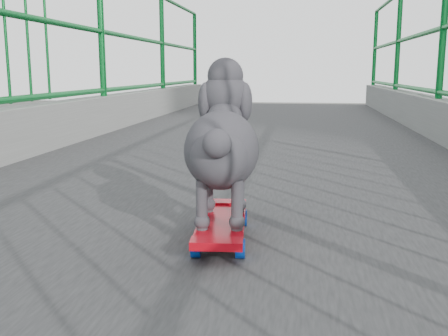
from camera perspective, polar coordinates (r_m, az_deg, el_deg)
skateboard at (r=1.64m, az=-0.26°, el=-6.23°), size 0.18×0.50×0.07m
poodle at (r=1.61m, az=-0.20°, el=2.94°), size 0.26×0.55×0.45m
car_0 at (r=16.62m, az=-15.22°, el=-14.11°), size 1.61×4.00×1.36m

